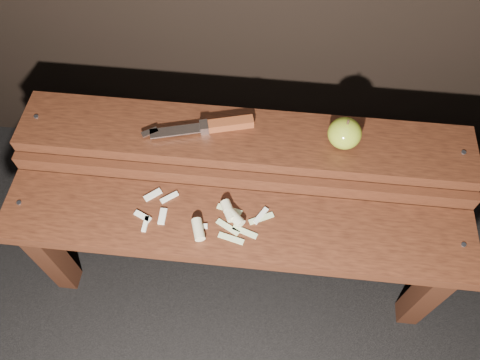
# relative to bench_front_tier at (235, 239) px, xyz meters

# --- Properties ---
(ground) EXTENTS (60.00, 60.00, 0.00)m
(ground) POSITION_rel_bench_front_tier_xyz_m (0.00, 0.06, -0.35)
(ground) COLOR black
(bench_front_tier) EXTENTS (1.20, 0.20, 0.42)m
(bench_front_tier) POSITION_rel_bench_front_tier_xyz_m (0.00, 0.00, 0.00)
(bench_front_tier) COLOR black
(bench_front_tier) RESTS_ON ground
(bench_rear_tier) EXTENTS (1.20, 0.21, 0.50)m
(bench_rear_tier) POSITION_rel_bench_front_tier_xyz_m (0.00, 0.23, 0.06)
(bench_rear_tier) COLOR black
(bench_rear_tier) RESTS_ON ground
(apple) EXTENTS (0.09, 0.09, 0.09)m
(apple) POSITION_rel_bench_front_tier_xyz_m (0.25, 0.23, 0.19)
(apple) COLOR olive
(apple) RESTS_ON bench_rear_tier
(knife) EXTENTS (0.29, 0.10, 0.03)m
(knife) POSITION_rel_bench_front_tier_xyz_m (-0.07, 0.24, 0.16)
(knife) COLOR brown
(knife) RESTS_ON bench_rear_tier
(apple_scraps) EXTENTS (0.35, 0.14, 0.03)m
(apple_scraps) POSITION_rel_bench_front_tier_xyz_m (-0.05, 0.01, 0.08)
(apple_scraps) COLOR beige
(apple_scraps) RESTS_ON bench_front_tier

